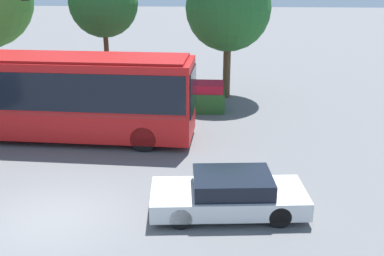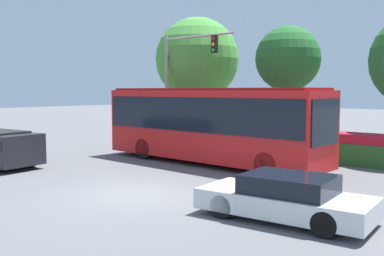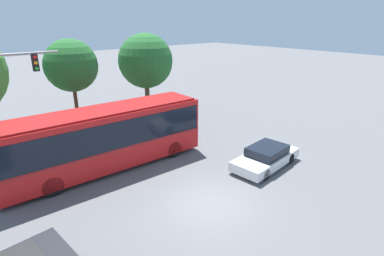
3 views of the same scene
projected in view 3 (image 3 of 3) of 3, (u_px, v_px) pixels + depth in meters
ground_plane at (210, 204)px, 13.71m from camera, size 140.00×140.00×0.00m
city_bus at (105, 136)px, 16.38m from camera, size 11.19×2.97×3.42m
sedan_foreground at (266, 157)px, 17.05m from camera, size 4.57×2.25×1.18m
flowering_hedge at (117, 127)px, 21.40m from camera, size 8.26×1.42×1.39m
street_tree_centre at (71, 66)px, 19.93m from camera, size 3.46×3.46×6.73m
street_tree_right at (146, 61)px, 24.40m from camera, size 4.39×4.39×6.89m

